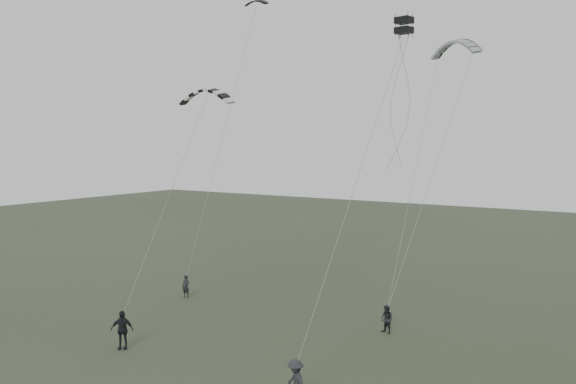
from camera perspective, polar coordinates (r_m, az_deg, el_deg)
The scene contains 9 objects.
ground at distance 28.84m, azimuth -7.55°, elevation -15.32°, with size 140.00×140.00×0.00m, color #333D27.
flyer_left at distance 37.46m, azimuth -10.32°, elevation -9.42°, with size 0.54×0.35×1.48m, color black.
flyer_right at distance 30.67m, azimuth 10.01°, elevation -12.64°, with size 0.72×0.56×1.49m, color black.
flyer_center at distance 29.21m, azimuth -16.51°, elevation -13.27°, with size 1.10×0.46×1.88m, color black.
flyer_far at distance 22.60m, azimuth 0.76°, elevation -18.75°, with size 1.14×0.65×1.76m, color #28282D.
kite_dark_small at distance 42.59m, azimuth -3.26°, elevation 18.82°, with size 1.70×0.51×0.54m, color black, non-canonical shape.
kite_pale_large at distance 39.23m, azimuth 16.61°, elevation 14.45°, with size 3.51×0.79×1.48m, color #999B9D, non-canonical shape.
kite_striped at distance 31.75m, azimuth -8.30°, elevation 10.22°, with size 3.11×0.78×1.21m, color black, non-canonical shape.
kite_box at distance 26.48m, azimuth 11.70°, elevation 16.25°, with size 0.66×0.66×0.72m, color black, non-canonical shape.
Camera 1 is at (17.39, -20.75, 9.94)m, focal length 35.00 mm.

